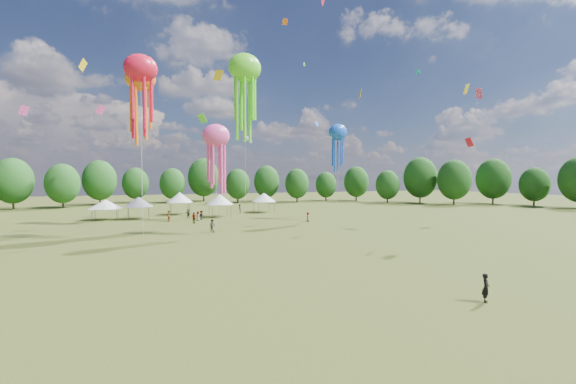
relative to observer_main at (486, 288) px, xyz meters
name	(u,v)px	position (x,y,z in m)	size (l,w,h in m)	color
ground	(381,314)	(-6.80, 0.74, -0.85)	(300.00, 300.00, 0.00)	#384416
observer_main	(486,288)	(0.00, 0.00, 0.00)	(0.62, 0.41, 1.70)	black
spectator_near	(212,226)	(-10.37, 33.47, 0.02)	(0.84, 0.66, 1.73)	gray
spectators_far	(213,214)	(-7.61, 49.33, -0.01)	(22.27, 19.88, 1.82)	gray
festival_tents	(186,200)	(-11.46, 56.09, 2.27)	(35.16, 12.19, 4.45)	#47474C
show_kites	(218,99)	(-8.45, 38.78, 18.03)	(34.89, 16.31, 27.22)	red
small_kites	(225,41)	(-6.85, 41.79, 27.78)	(76.25, 62.94, 45.94)	red
treeline	(187,181)	(-10.66, 63.25, 5.69)	(201.57, 95.24, 13.43)	#38281C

